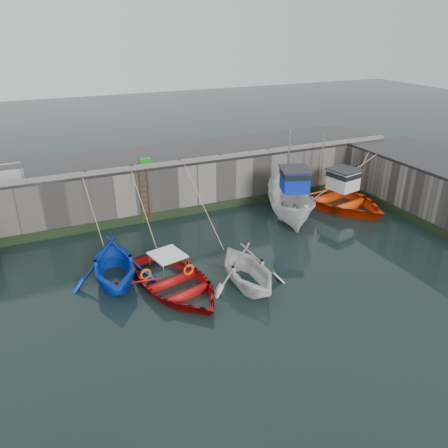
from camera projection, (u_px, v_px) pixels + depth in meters
name	position (u px, v px, depth m)	size (l,w,h in m)	color
ground	(259.00, 307.00, 17.71)	(120.00, 120.00, 0.00)	black
quay_back	(166.00, 180.00, 27.45)	(30.00, 5.00, 3.00)	slate
road_back	(164.00, 155.00, 26.78)	(30.00, 5.00, 0.16)	black
kerb_back	(176.00, 163.00, 24.76)	(30.00, 0.30, 0.20)	slate
algae_back	(179.00, 212.00, 25.86)	(30.00, 0.08, 0.50)	black
algae_right	(429.00, 226.00, 24.10)	(0.08, 15.00, 0.50)	black
ladder	(145.00, 197.00, 24.53)	(0.51, 0.08, 3.20)	#3F1E0F
boat_near_white	(115.00, 281.00, 19.47)	(3.94, 4.57, 2.41)	#0C3CC1
boat_near_white_rope	(100.00, 243.00, 22.86)	(0.04, 4.11, 3.10)	tan
boat_near_blue	(175.00, 289.00, 18.91)	(4.05, 5.66, 1.17)	#A90E10
boat_near_blue_rope	(146.00, 241.00, 22.99)	(0.04, 5.51, 3.10)	tan
boat_near_blacktrim	(247.00, 284.00, 19.22)	(3.65, 4.23, 2.23)	silver
boat_near_blacktrim_rope	(202.00, 235.00, 23.70)	(0.04, 6.38, 3.10)	tan
boat_far_white	(291.00, 203.00, 25.26)	(4.14, 6.41, 5.32)	silver
boat_far_orange	(334.00, 197.00, 27.47)	(6.78, 8.41, 4.54)	#F6410C
fish_crate	(145.00, 161.00, 24.75)	(0.64, 0.37, 0.33)	#1A8F1A
railing	(7.00, 175.00, 22.39)	(1.60, 1.05, 1.00)	#A5A8AD
bollard_a	(85.00, 173.00, 22.98)	(0.18, 0.18, 0.28)	#3F1E0F
bollard_b	(132.00, 167.00, 23.90)	(0.18, 0.18, 0.28)	#3F1E0F
bollard_c	(179.00, 161.00, 24.90)	(0.18, 0.18, 0.28)	#3F1E0F
bollard_d	(221.00, 156.00, 25.86)	(0.18, 0.18, 0.28)	#3F1E0F
bollard_e	(268.00, 150.00, 27.04)	(0.18, 0.18, 0.28)	#3F1E0F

